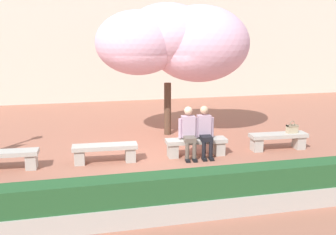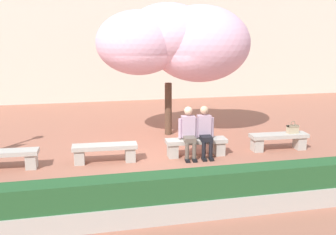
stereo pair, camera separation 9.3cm
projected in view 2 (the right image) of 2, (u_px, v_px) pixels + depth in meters
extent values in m
plane|color=#9E604C|center=(152.00, 159.00, 9.86)|extent=(100.00, 100.00, 0.00)
cube|color=beige|center=(111.00, 14.00, 19.24)|extent=(28.00, 4.00, 7.94)
cube|color=#ADA89E|center=(3.00, 153.00, 9.01)|extent=(1.58, 0.50, 0.10)
cube|color=#ADA89E|center=(32.00, 161.00, 9.16)|extent=(0.26, 0.35, 0.35)
cube|color=#ADA89E|center=(105.00, 147.00, 9.52)|extent=(1.58, 0.50, 0.10)
cube|color=#ADA89E|center=(79.00, 157.00, 9.46)|extent=(0.26, 0.35, 0.35)
cube|color=#ADA89E|center=(130.00, 154.00, 9.67)|extent=(0.26, 0.35, 0.35)
cube|color=#ADA89E|center=(196.00, 141.00, 10.02)|extent=(1.58, 0.50, 0.10)
cube|color=#ADA89E|center=(173.00, 150.00, 9.97)|extent=(0.26, 0.35, 0.35)
cube|color=#ADA89E|center=(219.00, 148.00, 10.18)|extent=(0.26, 0.35, 0.35)
cube|color=#ADA89E|center=(279.00, 136.00, 10.53)|extent=(1.58, 0.50, 0.10)
cube|color=#ADA89E|center=(257.00, 145.00, 10.48)|extent=(0.26, 0.35, 0.35)
cube|color=#ADA89E|center=(299.00, 143.00, 10.68)|extent=(0.26, 0.35, 0.35)
cube|color=black|center=(187.00, 160.00, 9.64)|extent=(0.12, 0.23, 0.06)
cylinder|color=brown|center=(187.00, 152.00, 9.65)|extent=(0.10, 0.10, 0.42)
cube|color=black|center=(195.00, 160.00, 9.66)|extent=(0.12, 0.23, 0.06)
cylinder|color=brown|center=(194.00, 151.00, 9.67)|extent=(0.10, 0.10, 0.42)
cube|color=brown|center=(190.00, 139.00, 9.78)|extent=(0.32, 0.43, 0.12)
cube|color=#B293A8|center=(188.00, 126.00, 9.94)|extent=(0.36, 0.25, 0.54)
sphere|color=beige|center=(188.00, 111.00, 9.85)|extent=(0.21, 0.21, 0.21)
cylinder|color=#B293A8|center=(180.00, 128.00, 9.90)|extent=(0.09, 0.09, 0.50)
cylinder|color=#B293A8|center=(196.00, 128.00, 9.95)|extent=(0.09, 0.09, 0.50)
cube|color=black|center=(204.00, 159.00, 9.73)|extent=(0.12, 0.23, 0.06)
cylinder|color=black|center=(204.00, 150.00, 9.74)|extent=(0.10, 0.10, 0.42)
cube|color=black|center=(211.00, 159.00, 9.76)|extent=(0.12, 0.23, 0.06)
cylinder|color=black|center=(211.00, 150.00, 9.77)|extent=(0.10, 0.10, 0.42)
cube|color=black|center=(206.00, 138.00, 9.87)|extent=(0.31, 0.42, 0.12)
cube|color=#B293A8|center=(204.00, 126.00, 10.03)|extent=(0.36, 0.25, 0.54)
sphere|color=tan|center=(204.00, 110.00, 9.94)|extent=(0.21, 0.21, 0.21)
cylinder|color=#B293A8|center=(196.00, 127.00, 9.99)|extent=(0.09, 0.09, 0.50)
cylinder|color=#B293A8|center=(212.00, 127.00, 10.05)|extent=(0.09, 0.09, 0.50)
cube|color=tan|center=(293.00, 129.00, 10.56)|extent=(0.30, 0.14, 0.22)
cube|color=gray|center=(293.00, 126.00, 10.54)|extent=(0.30, 0.15, 0.04)
torus|color=#807259|center=(293.00, 123.00, 10.53)|extent=(0.14, 0.02, 0.14)
cylinder|color=#513828|center=(168.00, 109.00, 12.07)|extent=(0.22, 0.22, 1.61)
ellipsoid|color=#EFB7D1|center=(168.00, 37.00, 11.61)|extent=(2.61, 2.71, 1.96)
ellipsoid|color=#EFB7D1|center=(139.00, 43.00, 11.27)|extent=(2.47, 2.43, 1.85)
ellipsoid|color=#EFB7D1|center=(200.00, 44.00, 11.64)|extent=(3.01, 2.72, 2.26)
cube|color=#ADA89E|center=(186.00, 207.00, 6.74)|extent=(11.68, 0.50, 0.36)
cube|color=#235128|center=(187.00, 185.00, 6.65)|extent=(11.58, 0.44, 0.44)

